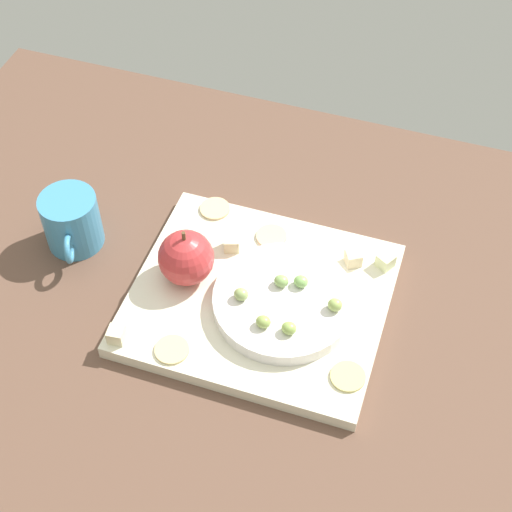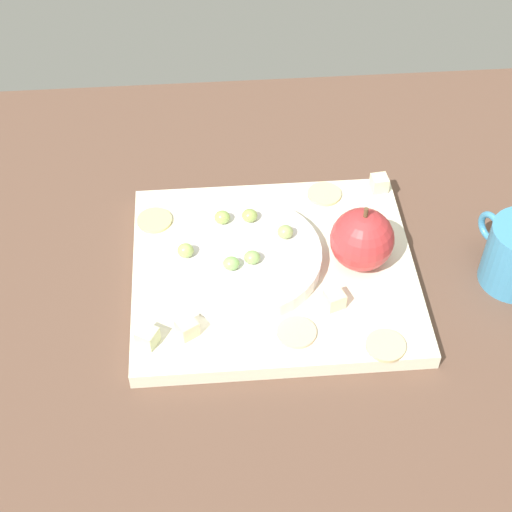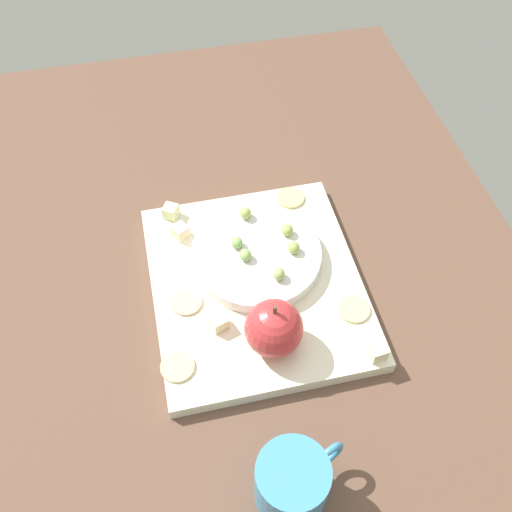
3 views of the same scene
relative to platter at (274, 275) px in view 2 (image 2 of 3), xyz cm
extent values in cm
cube|color=brown|center=(-0.78, 0.41, -3.47)|extent=(119.48, 81.24, 4.95)
cube|color=#EBE5CA|center=(0.00, 0.00, 0.00)|extent=(32.96, 28.66, 1.99)
cylinder|color=white|center=(-3.51, 1.24, 2.00)|extent=(18.29, 18.29, 2.01)
sphere|color=#BC3133|center=(10.08, 0.63, 4.69)|extent=(7.40, 7.40, 7.40)
cylinder|color=brown|center=(10.08, 0.63, 8.99)|extent=(0.50, 0.50, 1.20)
cube|color=beige|center=(-10.26, -8.64, 2.01)|extent=(2.77, 2.77, 2.02)
cube|color=beige|center=(-14.48, -9.53, 2.01)|extent=(2.77, 2.77, 2.02)
cube|color=beige|center=(6.14, -5.92, 2.01)|extent=(2.57, 2.57, 2.02)
cube|color=beige|center=(14.69, 12.72, 2.01)|extent=(2.23, 2.23, 2.02)
cylinder|color=beige|center=(10.85, -12.06, 1.20)|extent=(4.30, 4.30, 0.40)
cylinder|color=#E1B38E|center=(1.55, -9.57, 1.20)|extent=(4.30, 4.30, 0.40)
cylinder|color=#D2C67B|center=(-14.00, 8.99, 1.20)|extent=(4.30, 4.30, 0.40)
cylinder|color=#D8C486|center=(7.58, 12.11, 1.20)|extent=(4.30, 4.30, 0.40)
ellipsoid|color=#88BC62|center=(-5.03, -1.25, 3.77)|extent=(1.89, 1.70, 1.52)
ellipsoid|color=#96B656|center=(-5.68, 6.22, 3.80)|extent=(1.89, 1.70, 1.60)
ellipsoid|color=#8BB360|center=(-2.61, -0.52, 3.77)|extent=(1.89, 1.70, 1.53)
ellipsoid|color=#95AE63|center=(1.57, 3.17, 3.83)|extent=(1.89, 1.70, 1.65)
ellipsoid|color=#93AD54|center=(-2.39, 6.29, 3.78)|extent=(1.89, 1.70, 1.56)
ellipsoid|color=#A0BC60|center=(-10.12, 1.06, 3.86)|extent=(1.89, 1.70, 1.72)
torus|color=teal|center=(26.09, 2.74, 3.12)|extent=(2.31, 3.99, 4.00)
camera|label=1|loc=(-19.05, 59.33, 82.60)|focal=54.93mm
camera|label=2|loc=(-6.84, -60.41, 68.81)|focal=54.76mm
camera|label=3|loc=(45.11, -9.68, 66.57)|focal=40.52mm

